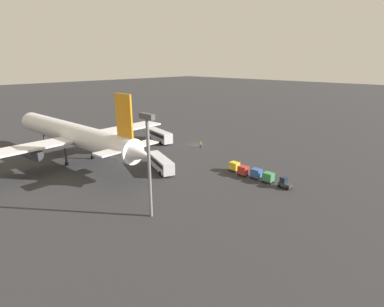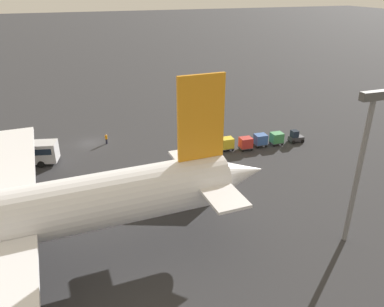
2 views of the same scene
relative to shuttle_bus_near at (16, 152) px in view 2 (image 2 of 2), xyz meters
name	(u,v)px [view 2 (image 2 of 2)]	position (x,y,z in m)	size (l,w,h in m)	color
ground_plane	(90,143)	(-10.71, -4.84, -2.00)	(600.00, 600.00, 0.00)	#2D2D30
shuttle_bus_near	(16,152)	(0.00, 0.00, 0.00)	(11.87, 5.17, 3.34)	silver
shuttle_bus_far	(172,183)	(-19.25, 15.78, -0.18)	(10.99, 6.15, 3.01)	silver
baggage_tug	(296,137)	(-43.65, 5.78, -1.05)	(2.47, 1.75, 2.10)	#333338
worker_person	(106,139)	(-13.34, -3.73, -1.12)	(0.38, 0.38, 1.74)	#1E1E2D
cargo_cart_green	(277,138)	(-40.09, 5.66, -0.80)	(2.01, 1.69, 2.06)	#38383D
cargo_cart_blue	(260,139)	(-37.20, 5.44, -0.80)	(2.01, 1.69, 2.06)	#38383D
cargo_cart_red	(246,143)	(-34.30, 5.92, -0.80)	(2.01, 1.69, 2.06)	#38383D
cargo_cart_yellow	(227,143)	(-31.41, 5.07, -0.80)	(2.01, 1.69, 2.06)	#38383D
light_pole	(362,154)	(-34.01, 30.19, 7.96)	(2.80, 0.70, 16.04)	slate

